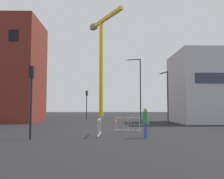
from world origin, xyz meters
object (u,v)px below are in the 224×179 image
Objects in this scene: traffic_light_island at (87,100)px; traffic_cone_striped at (100,121)px; streetlamp_tall at (139,85)px; traffic_light_median at (31,90)px; construction_crane at (102,52)px; pedestrian_walking at (146,120)px; traffic_cone_by_barrier at (115,120)px; streetlamp_short at (167,92)px.

traffic_cone_striped is (2.12, -6.43, -2.63)m from traffic_light_island.
traffic_light_island is 9.00× the size of traffic_cone_striped.
streetlamp_tall is 1.96× the size of traffic_light_median.
construction_crane reaches higher than traffic_light_island.
construction_crane is 2.63× the size of streetlamp_tall.
streetlamp_tall is 4.56× the size of pedestrian_walking.
traffic_light_island is 1.02× the size of traffic_light_median.
construction_crane is at bearing 103.79° from streetlamp_tall.
traffic_cone_by_barrier is (-3.18, -1.55, -4.56)m from streetlamp_tall.
pedestrian_walking is at bearing -85.27° from traffic_cone_by_barrier.
construction_crane is at bearing 85.26° from traffic_light_median.
traffic_cone_by_barrier is (3.92, -5.55, -2.61)m from traffic_light_island.
traffic_light_island is at bearing 125.25° from traffic_cone_by_barrier.
streetlamp_short is 12.19× the size of traffic_cone_striped.
streetlamp_short reaches higher than traffic_cone_by_barrier.
pedestrian_walking is (5.21, -21.11, -1.79)m from traffic_light_island.
traffic_cone_striped is 0.91× the size of traffic_cone_by_barrier.
traffic_light_island is at bearing 103.87° from pedestrian_walking.
traffic_cone_by_barrier reaches higher than traffic_cone_striped.
traffic_light_median is 6.89m from pedestrian_walking.
construction_crane is 41.57× the size of traffic_cone_by_barrier.
traffic_cone_striped is at bearing 101.89° from pedestrian_walking.
pedestrian_walking is (-4.23, -11.82, -2.40)m from streetlamp_short.
traffic_light_island reaches higher than traffic_cone_by_barrier.
streetlamp_tall is 1.93× the size of traffic_light_island.
traffic_cone_by_barrier is at bearing -84.78° from construction_crane.
pedestrian_walking is at bearing -84.98° from construction_crane.
construction_crane reaches higher than traffic_cone_by_barrier.
traffic_light_island is at bearing -95.89° from construction_crane.
streetlamp_short is 12.78m from pedestrian_walking.
streetlamp_tall is 5.78m from traffic_cone_by_barrier.
traffic_light_median reaches higher than traffic_cone_by_barrier.
traffic_light_island reaches higher than traffic_light_median.
pedestrian_walking is 15.02m from traffic_cone_striped.
traffic_light_island is 7.28m from traffic_cone_by_barrier.
traffic_light_median is at bearing -103.21° from traffic_cone_striped.
traffic_cone_striped is 2.01m from traffic_cone_by_barrier.
traffic_cone_striped is at bearing -153.99° from traffic_cone_by_barrier.
traffic_cone_by_barrier is at bearing 26.01° from traffic_cone_striped.
streetlamp_tall is at bearing -29.37° from traffic_light_island.
traffic_cone_by_barrier is (5.36, 16.03, -2.56)m from traffic_light_median.
pedestrian_walking is 3.81× the size of traffic_cone_striped.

